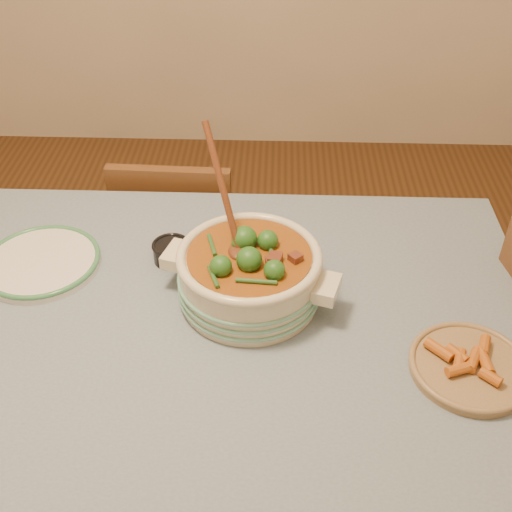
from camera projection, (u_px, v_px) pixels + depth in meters
The scene contains 7 objects.
floor at pixel (191, 505), 1.91m from camera, with size 4.50×4.50×0.00m, color #462B14.
dining_table at pixel (173, 352), 1.50m from camera, with size 1.68×1.08×0.76m.
stew_casserole at pixel (249, 271), 1.46m from camera, with size 0.42×0.40×0.39m.
white_plate at pixel (41, 262), 1.59m from camera, with size 0.37×0.37×0.03m.
condiment_bowl at pixel (171, 251), 1.60m from camera, with size 0.12×0.12×0.05m.
fried_plate at pixel (470, 365), 1.32m from camera, with size 0.29×0.29×0.04m.
chair_far at pixel (181, 242), 2.17m from camera, with size 0.39×0.39×0.80m.
Camera 1 is at (0.23, -1.02, 1.78)m, focal length 45.00 mm.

